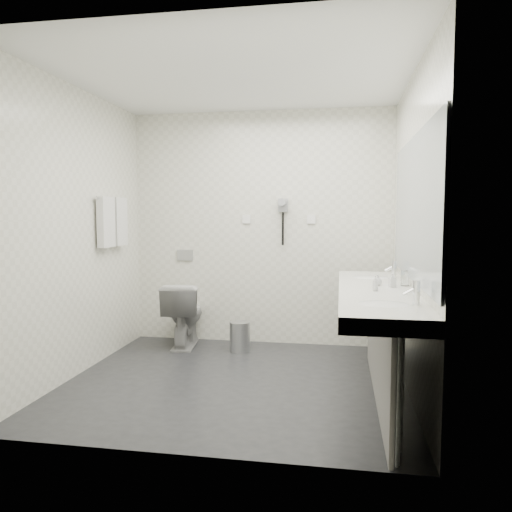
# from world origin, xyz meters

# --- Properties ---
(floor) EXTENTS (2.80, 2.80, 0.00)m
(floor) POSITION_xyz_m (0.00, 0.00, 0.00)
(floor) COLOR #252629
(floor) RESTS_ON ground
(ceiling) EXTENTS (2.80, 2.80, 0.00)m
(ceiling) POSITION_xyz_m (0.00, 0.00, 2.50)
(ceiling) COLOR white
(ceiling) RESTS_ON wall_back
(wall_back) EXTENTS (2.80, 0.00, 2.80)m
(wall_back) POSITION_xyz_m (0.00, 1.30, 1.25)
(wall_back) COLOR white
(wall_back) RESTS_ON floor
(wall_front) EXTENTS (2.80, 0.00, 2.80)m
(wall_front) POSITION_xyz_m (0.00, -1.30, 1.25)
(wall_front) COLOR white
(wall_front) RESTS_ON floor
(wall_left) EXTENTS (0.00, 2.60, 2.60)m
(wall_left) POSITION_xyz_m (-1.40, 0.00, 1.25)
(wall_left) COLOR white
(wall_left) RESTS_ON floor
(wall_right) EXTENTS (0.00, 2.60, 2.60)m
(wall_right) POSITION_xyz_m (1.40, 0.00, 1.25)
(wall_right) COLOR white
(wall_right) RESTS_ON floor
(vanity_counter) EXTENTS (0.55, 2.20, 0.10)m
(vanity_counter) POSITION_xyz_m (1.12, -0.20, 0.80)
(vanity_counter) COLOR white
(vanity_counter) RESTS_ON floor
(vanity_panel) EXTENTS (0.03, 2.15, 0.75)m
(vanity_panel) POSITION_xyz_m (1.15, -0.20, 0.38)
(vanity_panel) COLOR gray
(vanity_panel) RESTS_ON floor
(vanity_post_near) EXTENTS (0.06, 0.06, 0.75)m
(vanity_post_near) POSITION_xyz_m (1.18, -1.24, 0.38)
(vanity_post_near) COLOR silver
(vanity_post_near) RESTS_ON floor
(vanity_post_far) EXTENTS (0.06, 0.06, 0.75)m
(vanity_post_far) POSITION_xyz_m (1.18, 0.84, 0.38)
(vanity_post_far) COLOR silver
(vanity_post_far) RESTS_ON floor
(mirror) EXTENTS (0.02, 2.20, 1.05)m
(mirror) POSITION_xyz_m (1.39, -0.20, 1.45)
(mirror) COLOR #B2BCC6
(mirror) RESTS_ON wall_right
(basin_near) EXTENTS (0.40, 0.31, 0.05)m
(basin_near) POSITION_xyz_m (1.12, -0.85, 0.83)
(basin_near) COLOR white
(basin_near) RESTS_ON vanity_counter
(basin_far) EXTENTS (0.40, 0.31, 0.05)m
(basin_far) POSITION_xyz_m (1.12, 0.45, 0.83)
(basin_far) COLOR white
(basin_far) RESTS_ON vanity_counter
(faucet_near) EXTENTS (0.04, 0.04, 0.15)m
(faucet_near) POSITION_xyz_m (1.32, -0.85, 0.92)
(faucet_near) COLOR silver
(faucet_near) RESTS_ON vanity_counter
(faucet_far) EXTENTS (0.04, 0.04, 0.15)m
(faucet_far) POSITION_xyz_m (1.32, 0.45, 0.92)
(faucet_far) COLOR silver
(faucet_far) RESTS_ON vanity_counter
(soap_bottle_a) EXTENTS (0.06, 0.06, 0.11)m
(soap_bottle_a) POSITION_xyz_m (1.25, -0.12, 0.90)
(soap_bottle_a) COLOR white
(soap_bottle_a) RESTS_ON vanity_counter
(soap_bottle_b) EXTENTS (0.09, 0.09, 0.08)m
(soap_bottle_b) POSITION_xyz_m (1.15, -0.04, 0.89)
(soap_bottle_b) COLOR white
(soap_bottle_b) RESTS_ON vanity_counter
(soap_bottle_c) EXTENTS (0.06, 0.06, 0.11)m
(soap_bottle_c) POSITION_xyz_m (1.11, -0.33, 0.91)
(soap_bottle_c) COLOR white
(soap_bottle_c) RESTS_ON vanity_counter
(glass_left) EXTENTS (0.07, 0.07, 0.12)m
(glass_left) POSITION_xyz_m (1.35, -0.03, 0.91)
(glass_left) COLOR silver
(glass_left) RESTS_ON vanity_counter
(toilet) EXTENTS (0.46, 0.72, 0.68)m
(toilet) POSITION_xyz_m (-0.78, 1.02, 0.34)
(toilet) COLOR white
(toilet) RESTS_ON floor
(flush_plate) EXTENTS (0.18, 0.02, 0.12)m
(flush_plate) POSITION_xyz_m (-0.85, 1.29, 0.95)
(flush_plate) COLOR #B2B5BA
(flush_plate) RESTS_ON wall_back
(pedal_bin) EXTENTS (0.24, 0.24, 0.29)m
(pedal_bin) POSITION_xyz_m (-0.14, 0.88, 0.15)
(pedal_bin) COLOR #B2B5BA
(pedal_bin) RESTS_ON floor
(bin_lid) EXTENTS (0.21, 0.21, 0.02)m
(bin_lid) POSITION_xyz_m (-0.14, 0.88, 0.30)
(bin_lid) COLOR #B2B5BA
(bin_lid) RESTS_ON pedal_bin
(towel_rail) EXTENTS (0.02, 0.62, 0.02)m
(towel_rail) POSITION_xyz_m (-1.35, 0.55, 1.55)
(towel_rail) COLOR silver
(towel_rail) RESTS_ON wall_left
(towel_near) EXTENTS (0.07, 0.24, 0.48)m
(towel_near) POSITION_xyz_m (-1.34, 0.41, 1.33)
(towel_near) COLOR white
(towel_near) RESTS_ON towel_rail
(towel_far) EXTENTS (0.07, 0.24, 0.48)m
(towel_far) POSITION_xyz_m (-1.34, 0.69, 1.33)
(towel_far) COLOR white
(towel_far) RESTS_ON towel_rail
(dryer_cradle) EXTENTS (0.10, 0.04, 0.14)m
(dryer_cradle) POSITION_xyz_m (0.25, 1.27, 1.50)
(dryer_cradle) COLOR #999B9F
(dryer_cradle) RESTS_ON wall_back
(dryer_barrel) EXTENTS (0.08, 0.14, 0.08)m
(dryer_barrel) POSITION_xyz_m (0.25, 1.20, 1.53)
(dryer_barrel) COLOR #999B9F
(dryer_barrel) RESTS_ON dryer_cradle
(dryer_cord) EXTENTS (0.02, 0.02, 0.35)m
(dryer_cord) POSITION_xyz_m (0.25, 1.26, 1.25)
(dryer_cord) COLOR black
(dryer_cord) RESTS_ON dryer_cradle
(switch_plate_a) EXTENTS (0.09, 0.02, 0.09)m
(switch_plate_a) POSITION_xyz_m (-0.15, 1.29, 1.35)
(switch_plate_a) COLOR white
(switch_plate_a) RESTS_ON wall_back
(switch_plate_b) EXTENTS (0.09, 0.02, 0.09)m
(switch_plate_b) POSITION_xyz_m (0.55, 1.29, 1.35)
(switch_plate_b) COLOR white
(switch_plate_b) RESTS_ON wall_back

